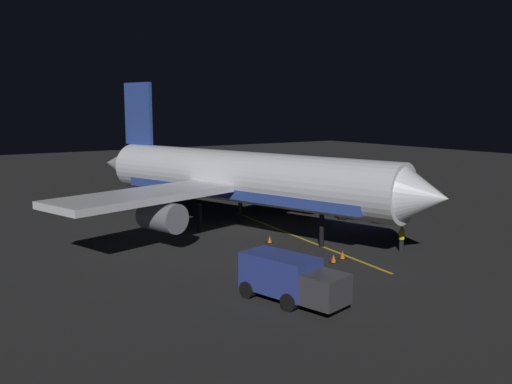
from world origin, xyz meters
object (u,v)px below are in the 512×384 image
object	(u,v)px
traffic_cone_near_right	(334,259)
traffic_cone_near_left	(270,240)
airliner	(237,179)
baggage_truck	(289,279)
traffic_cone_under_wing	(343,255)
catering_truck	(370,206)
ground_crew_worker	(402,239)
traffic_cone_far	(276,256)

from	to	relation	value
traffic_cone_near_right	traffic_cone_near_left	bearing A→B (deg)	-86.86
airliner	traffic_cone_near_right	xyz separation A→B (m)	(-0.13, 11.57, -4.03)
baggage_truck	traffic_cone_under_wing	world-z (taller)	baggage_truck
catering_truck	ground_crew_worker	size ratio (longest dim) A/B	3.78
ground_crew_worker	baggage_truck	bearing A→B (deg)	16.50
traffic_cone_near_left	airliner	bearing A→B (deg)	-92.64
catering_truck	traffic_cone_near_left	bearing A→B (deg)	8.51
ground_crew_worker	traffic_cone_far	xyz separation A→B (m)	(8.62, -3.11, -0.64)
traffic_cone_near_left	traffic_cone_near_right	distance (m)	6.63
airliner	ground_crew_worker	xyz separation A→B (m)	(-6.03, 12.04, -3.40)
baggage_truck	catering_truck	size ratio (longest dim) A/B	0.94
airliner	traffic_cone_under_wing	size ratio (longest dim) A/B	63.22
ground_crew_worker	traffic_cone_far	size ratio (longest dim) A/B	3.16
baggage_truck	traffic_cone_far	distance (m)	8.15
traffic_cone_near_left	traffic_cone_under_wing	world-z (taller)	same
ground_crew_worker	traffic_cone_near_left	bearing A→B (deg)	-48.55
airliner	catering_truck	size ratio (longest dim) A/B	5.29
traffic_cone_under_wing	ground_crew_worker	bearing A→B (deg)	170.39
traffic_cone_near_left	traffic_cone_under_wing	bearing A→B (deg)	103.15
baggage_truck	traffic_cone_near_right	world-z (taller)	baggage_truck
catering_truck	ground_crew_worker	bearing A→B (deg)	55.94
ground_crew_worker	traffic_cone_near_left	distance (m)	9.48
traffic_cone_near_right	baggage_truck	bearing A→B (deg)	31.67
baggage_truck	ground_crew_worker	xyz separation A→B (m)	(-12.83, -3.80, -0.35)
catering_truck	traffic_cone_far	xyz separation A→B (m)	(14.66, 5.82, -1.02)
traffic_cone_under_wing	airliner	bearing A→B (deg)	-83.71
traffic_cone_near_right	traffic_cone_under_wing	distance (m)	1.16
baggage_truck	traffic_cone_under_wing	distance (m)	9.31
traffic_cone_under_wing	traffic_cone_near_right	bearing A→B (deg)	17.04
catering_truck	traffic_cone_under_wing	xyz separation A→B (m)	(10.83, 8.12, -1.02)
ground_crew_worker	traffic_cone_near_left	size ratio (longest dim) A/B	3.16
traffic_cone_near_left	traffic_cone_under_wing	size ratio (longest dim) A/B	1.00
catering_truck	traffic_cone_near_left	world-z (taller)	catering_truck
baggage_truck	catering_truck	world-z (taller)	catering_truck
catering_truck	ground_crew_worker	world-z (taller)	catering_truck
catering_truck	traffic_cone_near_left	size ratio (longest dim) A/B	11.96
ground_crew_worker	traffic_cone_under_wing	size ratio (longest dim) A/B	3.16
ground_crew_worker	traffic_cone_under_wing	xyz separation A→B (m)	(4.79, -0.81, -0.64)
traffic_cone_near_left	traffic_cone_far	xyz separation A→B (m)	(2.36, 3.98, 0.00)
airliner	traffic_cone_near_left	size ratio (longest dim) A/B	63.22
airliner	baggage_truck	bearing A→B (deg)	66.79
traffic_cone_near_right	traffic_cone_under_wing	size ratio (longest dim) A/B	1.00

